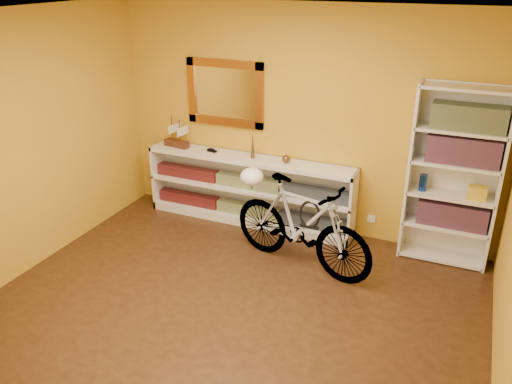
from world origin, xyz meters
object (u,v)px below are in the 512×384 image
at_px(bookcase, 453,178).
at_px(console_unit, 249,190).
at_px(bicycle, 301,225).
at_px(helmet, 252,177).

bearing_deg(bookcase, console_unit, -179.37).
bearing_deg(console_unit, bookcase, 0.63).
bearing_deg(bookcase, bicycle, -150.51).
xyz_separation_m(console_unit, bicycle, (0.92, -0.74, 0.07)).
distance_m(console_unit, helmet, 0.79).
distance_m(console_unit, bookcase, 2.34).
height_order(bicycle, helmet, bicycle).
bearing_deg(bookcase, helmet, -162.79).
height_order(bookcase, bicycle, bookcase).
relative_size(console_unit, bookcase, 1.37).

